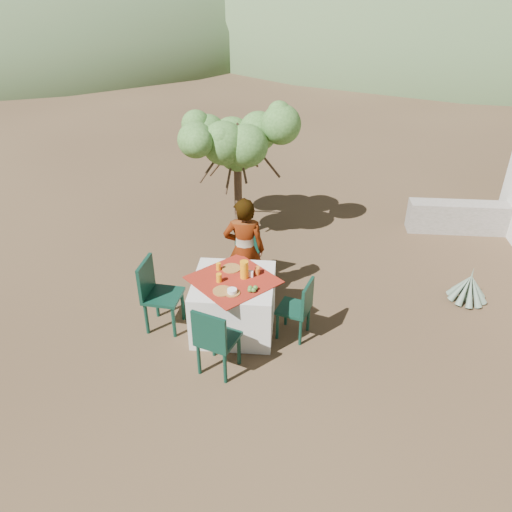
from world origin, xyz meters
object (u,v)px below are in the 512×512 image
Objects in this scene: chair_far at (245,255)px; chair_near at (215,339)px; person at (244,251)px; chair_right at (299,307)px; juice_pitcher at (244,270)px; agave at (469,288)px; table at (234,304)px; shrub_tree at (242,146)px; chair_left at (156,292)px.

chair_far is 0.91× the size of chair_near.
person is at bearing -71.27° from chair_far.
chair_near is 1.11× the size of chair_right.
chair_far is 1.13m from juice_pitcher.
chair_right is 0.53× the size of person.
chair_far is 3.23m from agave.
juice_pitcher is at bearing 22.52° from table.
chair_right is at bearing 132.20° from person.
juice_pitcher reaches higher than agave.
chair_right is at bearing -157.29° from agave.
shrub_tree is (-0.24, 1.91, 0.84)m from person.
chair_right is at bearing -121.00° from chair_near.
chair_right is 3.53× the size of juice_pitcher.
chair_left is 1.18m from juice_pitcher.
chair_right is (0.84, -0.10, 0.08)m from table.
chair_right is at bearing -12.61° from juice_pitcher.
juice_pitcher is (0.13, 0.06, 0.50)m from table.
shrub_tree reaches higher than chair_left.
chair_near is 0.59× the size of person.
person reaches higher than chair_far.
juice_pitcher reaches higher than chair_left.
chair_far reaches higher than table.
person is at bearing 96.07° from juice_pitcher.
chair_left is at bearing -22.33° from chair_near.
chair_left is 1.32m from person.
chair_left is at bearing -167.37° from agave.
chair_far is 0.54× the size of person.
table is 1.55× the size of chair_far.
table is at bearing -157.48° from juice_pitcher.
person reaches higher than chair_left.
table is 1.11m from chair_far.
juice_pitcher is at bearing -84.17° from chair_right.
chair_right is (1.84, -0.06, -0.08)m from chair_left.
agave is (3.22, -0.20, -0.27)m from chair_far.
agave is at bearing 10.26° from chair_far.
chair_far is at bearing -82.26° from shrub_tree.
person is 2.64× the size of agave.
table reaches higher than agave.
chair_near is 3.92× the size of juice_pitcher.
person is 6.61× the size of juice_pitcher.
agave is at bearing -178.22° from person.
chair_far is at bearing 88.37° from table.
shrub_tree reaches higher than chair_near.
shrub_tree is at bearing 111.58° from chair_far.
agave is at bearing -131.89° from chair_near.
chair_near is at bearing -32.90° from chair_right.
agave is (3.36, 1.77, -0.32)m from chair_near.
chair_far is 0.52m from person.
person reaches higher than juice_pitcher.
juice_pitcher reaches higher than table.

